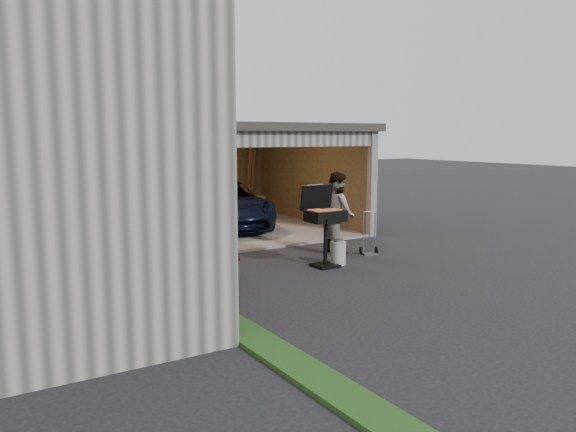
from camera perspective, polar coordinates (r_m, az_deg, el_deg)
name	(u,v)px	position (r m, az deg, el deg)	size (l,w,h in m)	color
ground	(330,290)	(9.66, 4.32, -7.46)	(80.00, 80.00, 0.00)	black
groundcover_strip	(239,329)	(7.71, -5.01, -11.33)	(0.50, 8.00, 0.06)	#193814
garage	(207,162)	(15.62, -8.20, 5.42)	(6.80, 6.30, 2.90)	#605E59
minivan	(223,206)	(15.87, -6.64, 1.02)	(2.11, 4.57, 1.27)	black
woman	(230,242)	(10.06, -5.96, -2.64)	(0.53, 0.34, 1.44)	#9BAEC3
man	(337,212)	(12.50, 5.05, 0.36)	(0.88, 0.69, 1.81)	#42271A
bbq_grill	(324,219)	(11.12, 3.73, -0.28)	(0.73, 0.64, 1.62)	black
propane_tank	(338,253)	(11.43, 5.10, -3.77)	(0.32, 0.32, 0.48)	#AEADA9
plywood_panel	(217,293)	(7.97, -7.24, -7.72)	(0.04, 0.77, 0.86)	brown
hand_truck	(369,246)	(12.50, 8.28, -3.04)	(0.44, 0.40, 0.97)	slate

